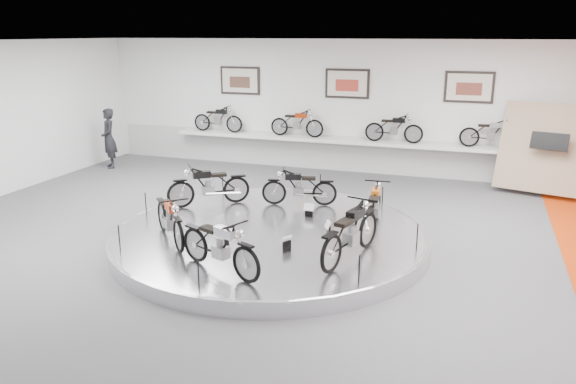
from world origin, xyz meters
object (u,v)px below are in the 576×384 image
(display_platform, at_px, (270,237))
(bike_d, at_px, (170,218))
(shelf, at_px, (344,141))
(bike_a, at_px, (375,206))
(bike_e, at_px, (220,245))
(visitor, at_px, (109,138))
(bike_b, at_px, (299,187))
(bike_c, at_px, (209,185))
(bike_f, at_px, (351,232))

(display_platform, xyz_separation_m, bike_d, (-1.59, -1.20, 0.62))
(display_platform, height_order, shelf, shelf)
(bike_a, bearing_deg, bike_e, 142.65)
(display_platform, height_order, bike_d, bike_d)
(bike_e, bearing_deg, visitor, 159.57)
(display_platform, height_order, bike_a, bike_a)
(display_platform, distance_m, bike_d, 2.08)
(bike_b, relative_size, bike_e, 0.92)
(display_platform, distance_m, bike_e, 2.29)
(bike_a, relative_size, bike_b, 1.05)
(bike_c, height_order, bike_e, bike_c)
(bike_b, distance_m, visitor, 7.79)
(bike_a, relative_size, bike_c, 0.95)
(bike_b, bearing_deg, visitor, -36.04)
(bike_a, xyz_separation_m, bike_c, (-3.91, 0.32, 0.02))
(bike_d, relative_size, bike_e, 1.00)
(shelf, height_order, bike_a, bike_a)
(display_platform, bearing_deg, visitor, 146.91)
(shelf, relative_size, bike_a, 7.06)
(display_platform, height_order, bike_f, bike_f)
(display_platform, relative_size, bike_b, 4.32)
(shelf, bearing_deg, bike_a, -70.47)
(bike_c, distance_m, bike_f, 4.36)
(bike_d, distance_m, bike_f, 3.48)
(bike_a, relative_size, bike_d, 0.97)
(display_platform, xyz_separation_m, visitor, (-7.21, 4.70, 0.80))
(display_platform, height_order, bike_b, bike_b)
(bike_a, bearing_deg, bike_c, 81.93)
(bike_c, xyz_separation_m, bike_d, (0.35, -2.34, -0.01))
(display_platform, relative_size, bike_d, 3.99)
(shelf, xyz_separation_m, bike_d, (-1.59, -7.60, -0.23))
(shelf, bearing_deg, visitor, -166.75)
(shelf, height_order, bike_c, bike_c)
(bike_c, bearing_deg, bike_e, 81.47)
(shelf, bearing_deg, bike_e, -90.41)
(bike_a, distance_m, visitor, 9.97)
(bike_c, height_order, bike_f, bike_f)
(bike_a, relative_size, visitor, 0.82)
(bike_f, bearing_deg, bike_b, 47.86)
(shelf, relative_size, bike_f, 6.30)
(bike_e, distance_m, bike_f, 2.30)
(shelf, xyz_separation_m, bike_b, (0.04, -4.55, -0.26))
(shelf, bearing_deg, bike_b, -89.55)
(visitor, bearing_deg, bike_c, 11.38)
(bike_c, distance_m, visitor, 6.37)
(bike_a, distance_m, bike_f, 1.80)
(shelf, height_order, bike_f, bike_f)
(bike_a, relative_size, bike_e, 0.97)
(bike_a, xyz_separation_m, bike_f, (-0.09, -1.80, 0.06))
(bike_c, bearing_deg, shelf, -147.95)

